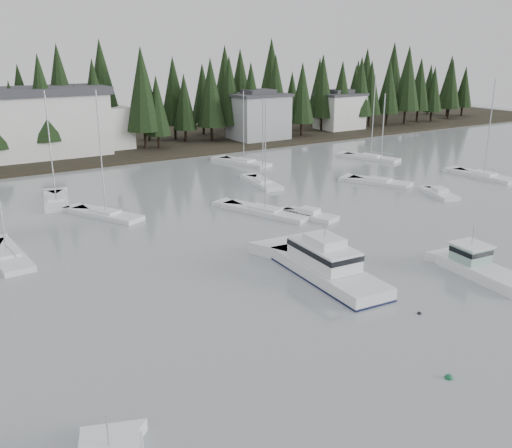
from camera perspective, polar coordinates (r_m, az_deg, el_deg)
The scene contains 21 objects.
ground at distance 32.77m, azimuth 22.95°, elevation -17.05°, with size 260.00×260.00×0.00m, color gray.
far_shore_land at distance 115.01m, azimuth -20.59°, elevation 7.49°, with size 240.00×54.00×1.00m, color black.
conifer_treeline at distance 104.41m, azimuth -19.23°, elevation 6.71°, with size 200.00×22.00×20.00m, color black, non-canonical shape.
house_east_a at distance 110.48m, azimuth 0.25°, elevation 10.80°, with size 10.60×8.48×9.25m.
house_east_b at distance 125.28m, azimuth 8.38°, elevation 11.19°, with size 9.54×7.42×8.25m.
harbor_inn at distance 99.39m, azimuth -20.71°, elevation 9.44°, with size 29.50×11.50×10.90m.
cabin_cruiser_center at distance 46.00m, azimuth 7.05°, elevation -4.40°, with size 4.62×12.29×5.18m.
lobster_boat_teal at distance 49.42m, azimuth 21.56°, elevation -4.27°, with size 3.71×8.38×4.52m.
sailboat_0 at distance 86.42m, azimuth 21.80°, elevation 4.40°, with size 2.85×9.42×14.00m.
sailboat_1 at distance 78.34m, azimuth 12.23°, elevation 4.01°, with size 6.05×8.81×12.42m.
sailboat_2 at distance 89.73m, azimuth -1.23°, elevation 6.09°, with size 5.13×9.82×11.71m.
sailboat_4 at distance 76.12m, azimuth 0.68°, elevation 4.02°, with size 3.86×8.54×11.85m.
sailboat_5 at distance 63.93m, azimuth -14.77°, elevation 0.80°, with size 6.24×9.20×13.99m.
sailboat_6 at distance 62.96m, azimuth 0.91°, elevation 1.12°, with size 6.11×11.10×12.83m.
sailboat_8 at distance 71.25m, azimuth -19.35°, elevation 2.08°, with size 4.53×9.38×13.54m.
sailboat_9 at distance 95.17m, azimuth 11.39°, elevation 6.42°, with size 5.69×9.77×13.93m.
sailboat_10 at distance 54.35m, azimuth -23.61°, elevation -3.10°, with size 3.03×9.44×13.06m.
runabout_1 at distance 61.81m, azimuth 5.33°, elevation 0.79°, with size 4.08×6.67×1.42m.
runabout_2 at distance 73.94m, azimuth 17.86°, elevation 2.81°, with size 3.99×6.30×1.42m.
mooring_buoy_green at distance 34.77m, azimuth 18.70°, elevation -14.39°, with size 0.48×0.48×0.48m, color #145933.
mooring_buoy_dark at distance 41.57m, azimuth 16.01°, elevation -8.63°, with size 0.33×0.33×0.33m, color black.
Camera 1 is at (-23.56, -14.14, 17.85)m, focal length 40.00 mm.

